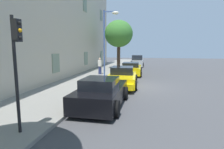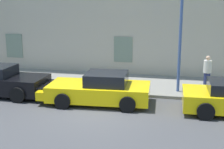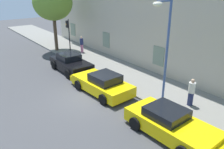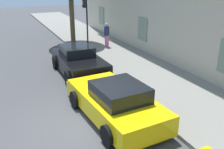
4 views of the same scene
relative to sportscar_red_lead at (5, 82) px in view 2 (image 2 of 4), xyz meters
name	(u,v)px [view 2 (image 2 of 4)]	position (x,y,z in m)	size (l,w,h in m)	color
ground_plane	(93,113)	(4.86, -1.57, -0.63)	(80.00, 80.00, 0.00)	#444447
sidewalk	(116,83)	(4.86, 3.07, -0.56)	(60.00, 4.11, 0.14)	gray
sportscar_red_lead	(5,82)	(0.00, 0.00, 0.00)	(4.71, 2.18, 1.43)	black
sportscar_yellow_flank	(96,90)	(4.62, -0.25, -0.02)	(4.98, 2.46, 1.41)	yellow
street_lamp	(182,5)	(8.18, 1.54, 3.65)	(0.44, 1.42, 6.05)	#3F5999
pedestrian_admiring	(207,72)	(9.57, 2.77, 0.35)	(0.56, 0.56, 1.67)	navy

